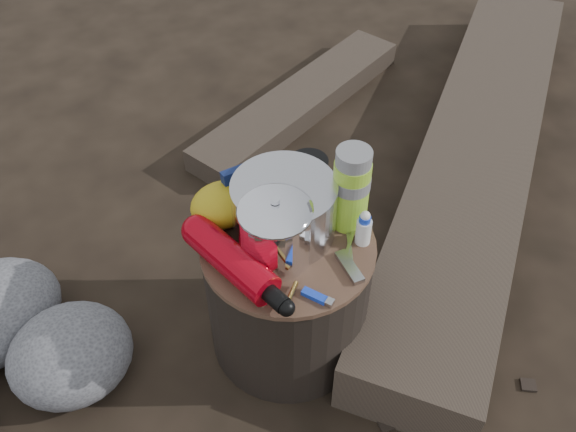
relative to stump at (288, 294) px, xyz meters
name	(u,v)px	position (x,y,z in m)	size (l,w,h in m)	color
ground	(288,335)	(0.00, 0.00, -0.19)	(60.00, 60.00, 0.00)	black
stump	(288,294)	(0.00, 0.00, 0.00)	(0.42, 0.42, 0.38)	black
log_main	(478,151)	(0.90, 0.33, -0.10)	(0.35, 2.10, 0.18)	#382E26
log_small	(300,102)	(0.51, 0.92, -0.15)	(0.20, 1.07, 0.09)	#382E26
foil_windscreen	(284,209)	(0.01, 0.04, 0.27)	(0.25, 0.25, 0.15)	silver
camping_pot	(276,229)	(-0.04, -0.01, 0.28)	(0.17, 0.17, 0.17)	white
fuel_bottle	(232,260)	(-0.15, -0.02, 0.23)	(0.08, 0.32, 0.08)	#A90413
thermos	(351,189)	(0.17, 0.00, 0.30)	(0.09, 0.09, 0.22)	#9FD931
travel_mug	(308,181)	(0.11, 0.11, 0.26)	(0.09, 0.09, 0.13)	black
stuff_sack	(222,205)	(-0.11, 0.14, 0.24)	(0.16, 0.13, 0.11)	gold
food_pouch	(245,189)	(-0.04, 0.15, 0.26)	(0.10, 0.02, 0.13)	#0E1C4E
lighter	(315,296)	(-0.02, -0.17, 0.20)	(0.02, 0.07, 0.01)	blue
multitool	(349,267)	(0.09, -0.13, 0.20)	(0.03, 0.10, 0.01)	#AAAAAF
pot_grabber	(349,241)	(0.13, -0.06, 0.20)	(0.03, 0.11, 0.01)	#AAAAAF
squeeze_bottle	(364,229)	(0.16, -0.07, 0.24)	(0.04, 0.04, 0.09)	white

